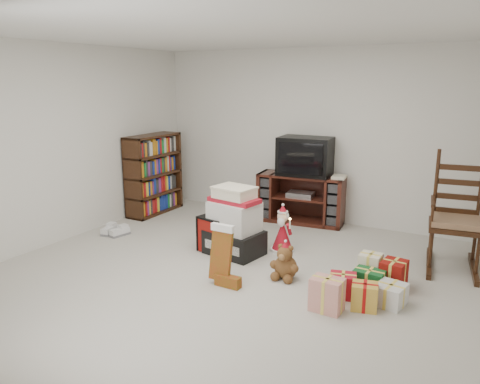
# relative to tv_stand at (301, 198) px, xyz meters

# --- Properties ---
(room) EXTENTS (5.01, 5.01, 2.51)m
(room) POSITION_rel_tv_stand_xyz_m (0.10, -2.25, 0.89)
(room) COLOR #B3AFA4
(room) RESTS_ON ground
(tv_stand) EXTENTS (1.29, 0.59, 0.71)m
(tv_stand) POSITION_rel_tv_stand_xyz_m (0.00, 0.00, 0.00)
(tv_stand) COLOR #401712
(tv_stand) RESTS_ON floor
(bookshelf) EXTENTS (0.34, 1.01, 1.23)m
(bookshelf) POSITION_rel_tv_stand_xyz_m (-2.20, -0.64, 0.24)
(bookshelf) COLOR #391E0F
(bookshelf) RESTS_ON floor
(rocking_chair) EXTENTS (0.66, 0.96, 1.35)m
(rocking_chair) POSITION_rel_tv_stand_xyz_m (2.13, -0.74, 0.10)
(rocking_chair) COLOR #391E0F
(rocking_chair) RESTS_ON floor
(gift_pile) EXTENTS (0.71, 0.56, 0.81)m
(gift_pile) POSITION_rel_tv_stand_xyz_m (-0.19, -1.60, -0.00)
(gift_pile) COLOR black
(gift_pile) RESTS_ON floor
(red_suitcase) EXTENTS (0.37, 0.25, 0.52)m
(red_suitcase) POSITION_rel_tv_stand_xyz_m (-0.44, -1.70, -0.13)
(red_suitcase) COLOR maroon
(red_suitcase) RESTS_ON floor
(stocking) EXTENTS (0.30, 0.13, 0.63)m
(stocking) POSITION_rel_tv_stand_xyz_m (0.11, -2.39, -0.04)
(stocking) COLOR #0C700D
(stocking) RESTS_ON floor
(teddy_bear) EXTENTS (0.25, 0.22, 0.37)m
(teddy_bear) POSITION_rel_tv_stand_xyz_m (0.64, -1.97, -0.19)
(teddy_bear) COLOR brown
(teddy_bear) RESTS_ON floor
(santa_figurine) EXTENTS (0.29, 0.27, 0.59)m
(santa_figurine) POSITION_rel_tv_stand_xyz_m (0.27, -1.24, -0.13)
(santa_figurine) COLOR maroon
(santa_figurine) RESTS_ON floor
(mrs_claus_figurine) EXTENTS (0.28, 0.27, 0.58)m
(mrs_claus_figurine) POSITION_rel_tv_stand_xyz_m (-0.20, -1.58, -0.13)
(mrs_claus_figurine) COLOR maroon
(mrs_claus_figurine) RESTS_ON floor
(sneaker_pair) EXTENTS (0.35, 0.30, 0.10)m
(sneaker_pair) POSITION_rel_tv_stand_xyz_m (-1.97, -1.79, -0.31)
(sneaker_pair) COLOR silver
(sneaker_pair) RESTS_ON floor
(gift_cluster) EXTENTS (0.74, 1.08, 0.25)m
(gift_cluster) POSITION_rel_tv_stand_xyz_m (1.49, -1.97, -0.23)
(gift_cluster) COLOR #A71322
(gift_cluster) RESTS_ON floor
(crt_television) EXTENTS (0.79, 0.61, 0.55)m
(crt_television) POSITION_rel_tv_stand_xyz_m (0.04, 0.02, 0.63)
(crt_television) COLOR black
(crt_television) RESTS_ON tv_stand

